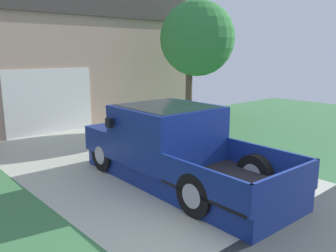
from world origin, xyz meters
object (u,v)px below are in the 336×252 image
(handbag, at_px, (199,156))
(house_with_garage, at_px, (55,58))
(pickup_truck, at_px, (170,147))
(person_with_hat, at_px, (198,126))
(neighbor_tree, at_px, (198,39))

(handbag, xyz_separation_m, house_with_garage, (0.08, 8.69, 2.42))
(pickup_truck, distance_m, house_with_garage, 9.43)
(person_with_hat, height_order, house_with_garage, house_with_garage)
(person_with_hat, height_order, neighbor_tree, neighbor_tree)
(person_with_hat, bearing_deg, house_with_garage, -122.65)
(pickup_truck, distance_m, neighbor_tree, 6.51)
(house_with_garage, bearing_deg, pickup_truck, -99.49)
(person_with_hat, distance_m, neighbor_tree, 4.99)
(pickup_truck, xyz_separation_m, house_with_garage, (1.53, 9.12, 1.82))
(person_with_hat, height_order, handbag, person_with_hat)
(pickup_truck, height_order, handbag, pickup_truck)
(neighbor_tree, bearing_deg, house_with_garage, 120.41)
(person_with_hat, bearing_deg, pickup_truck, -11.23)
(pickup_truck, relative_size, house_with_garage, 0.49)
(person_with_hat, relative_size, house_with_garage, 0.15)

